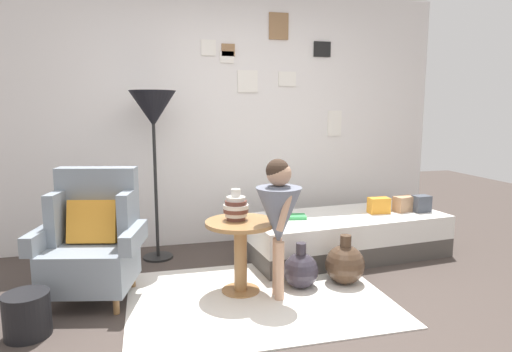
# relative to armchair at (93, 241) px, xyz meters

# --- Properties ---
(ground_plane) EXTENTS (12.00, 12.00, 0.00)m
(ground_plane) POSITION_rel_armchair_xyz_m (1.16, -0.76, -0.44)
(ground_plane) COLOR #423833
(gallery_wall) EXTENTS (4.80, 0.12, 2.60)m
(gallery_wall) POSITION_rel_armchair_xyz_m (1.16, 1.19, 0.86)
(gallery_wall) COLOR silver
(gallery_wall) RESTS_ON ground
(rug) EXTENTS (1.91, 1.44, 0.01)m
(rug) POSITION_rel_armchair_xyz_m (1.19, -0.34, -0.43)
(rug) COLOR silver
(rug) RESTS_ON ground
(armchair) EXTENTS (0.84, 0.71, 0.97)m
(armchair) POSITION_rel_armchair_xyz_m (0.00, 0.00, 0.00)
(armchair) COLOR olive
(armchair) RESTS_ON ground
(daybed) EXTENTS (1.97, 0.98, 0.40)m
(daybed) POSITION_rel_armchair_xyz_m (2.26, 0.41, -0.24)
(daybed) COLOR #4C4742
(daybed) RESTS_ON ground
(pillow_head) EXTENTS (0.17, 0.13, 0.16)m
(pillow_head) POSITION_rel_armchair_xyz_m (3.04, 0.35, 0.04)
(pillow_head) COLOR #474C56
(pillow_head) RESTS_ON daybed
(pillow_mid) EXTENTS (0.24, 0.17, 0.15)m
(pillow_mid) POSITION_rel_armchair_xyz_m (2.89, 0.41, 0.04)
(pillow_mid) COLOR tan
(pillow_mid) RESTS_ON daybed
(pillow_back) EXTENTS (0.20, 0.13, 0.15)m
(pillow_back) POSITION_rel_armchair_xyz_m (2.60, 0.41, 0.04)
(pillow_back) COLOR orange
(pillow_back) RESTS_ON daybed
(side_table) EXTENTS (0.54, 0.54, 0.57)m
(side_table) POSITION_rel_armchair_xyz_m (1.09, -0.19, -0.04)
(side_table) COLOR #9E7042
(side_table) RESTS_ON ground
(vase_striped) EXTENTS (0.19, 0.19, 0.24)m
(vase_striped) POSITION_rel_armchair_xyz_m (1.06, -0.15, 0.23)
(vase_striped) COLOR brown
(vase_striped) RESTS_ON side_table
(floor_lamp) EXTENTS (0.42, 0.42, 1.58)m
(floor_lamp) POSITION_rel_armchair_xyz_m (0.49, 0.77, 0.92)
(floor_lamp) COLOR black
(floor_lamp) RESTS_ON ground
(person_child) EXTENTS (0.34, 0.34, 1.06)m
(person_child) POSITION_rel_armchair_xyz_m (1.34, -0.36, 0.23)
(person_child) COLOR tan
(person_child) RESTS_ON ground
(book_on_daybed) EXTENTS (0.25, 0.20, 0.03)m
(book_on_daybed) POSITION_rel_armchair_xyz_m (1.73, 0.41, -0.02)
(book_on_daybed) COLOR #389D53
(book_on_daybed) RESTS_ON daybed
(demijohn_near) EXTENTS (0.28, 0.28, 0.37)m
(demijohn_near) POSITION_rel_armchair_xyz_m (1.57, -0.23, -0.29)
(demijohn_near) COLOR #332D38
(demijohn_near) RESTS_ON ground
(demijohn_far) EXTENTS (0.32, 0.32, 0.41)m
(demijohn_far) POSITION_rel_armchair_xyz_m (1.95, -0.24, -0.27)
(demijohn_far) COLOR #473323
(demijohn_far) RESTS_ON ground
(magazine_basket) EXTENTS (0.28, 0.28, 0.28)m
(magazine_basket) POSITION_rel_armchair_xyz_m (-0.35, -0.51, -0.30)
(magazine_basket) COLOR black
(magazine_basket) RESTS_ON ground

